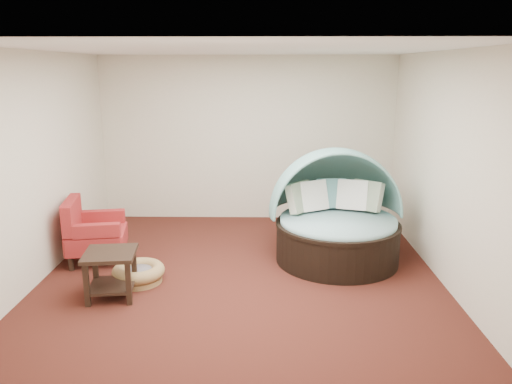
{
  "coord_description": "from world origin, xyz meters",
  "views": [
    {
      "loc": [
        0.29,
        -6.01,
        2.6
      ],
      "look_at": [
        0.17,
        0.6,
        0.94
      ],
      "focal_mm": 35.0,
      "sensor_mm": 36.0,
      "label": 1
    }
  ],
  "objects_px": {
    "pet_basket": "(139,273)",
    "side_table": "(111,268)",
    "canopy_daybed": "(337,209)",
    "red_armchair": "(92,232)"
  },
  "relations": [
    {
      "from": "pet_basket",
      "to": "canopy_daybed",
      "type": "bearing_deg",
      "value": 18.58
    },
    {
      "from": "red_armchair",
      "to": "side_table",
      "type": "bearing_deg",
      "value": -72.27
    },
    {
      "from": "canopy_daybed",
      "to": "pet_basket",
      "type": "bearing_deg",
      "value": -167.21
    },
    {
      "from": "canopy_daybed",
      "to": "pet_basket",
      "type": "distance_m",
      "value": 2.75
    },
    {
      "from": "pet_basket",
      "to": "side_table",
      "type": "height_order",
      "value": "side_table"
    },
    {
      "from": "red_armchair",
      "to": "side_table",
      "type": "relative_size",
      "value": 1.41
    },
    {
      "from": "canopy_daybed",
      "to": "pet_basket",
      "type": "relative_size",
      "value": 2.67
    },
    {
      "from": "pet_basket",
      "to": "red_armchair",
      "type": "xyz_separation_m",
      "value": [
        -0.79,
        0.69,
        0.29
      ]
    },
    {
      "from": "canopy_daybed",
      "to": "side_table",
      "type": "relative_size",
      "value": 3.03
    },
    {
      "from": "red_armchair",
      "to": "side_table",
      "type": "distance_m",
      "value": 1.24
    }
  ]
}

